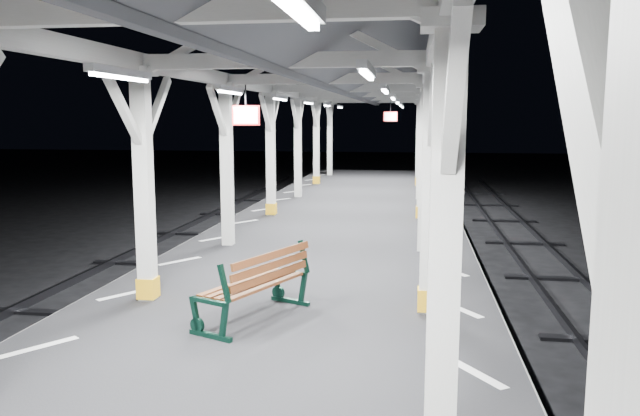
# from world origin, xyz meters

# --- Properties ---
(platform) EXTENTS (6.00, 50.00, 1.00)m
(platform) POSITION_xyz_m (0.00, 0.00, 0.50)
(platform) COLOR black
(platform) RESTS_ON ground
(hazard_stripes_left) EXTENTS (1.00, 48.00, 0.01)m
(hazard_stripes_left) POSITION_xyz_m (-2.45, 0.00, 1.00)
(hazard_stripes_left) COLOR silver
(hazard_stripes_left) RESTS_ON platform
(hazard_stripes_right) EXTENTS (1.00, 48.00, 0.01)m
(hazard_stripes_right) POSITION_xyz_m (2.45, 0.00, 1.00)
(hazard_stripes_right) COLOR silver
(hazard_stripes_right) RESTS_ON platform
(canopy) EXTENTS (5.40, 49.00, 4.65)m
(canopy) POSITION_xyz_m (0.00, -0.01, 4.56)
(canopy) COLOR silver
(canopy) RESTS_ON platform
(bench_mid) EXTENTS (1.28, 1.86, 0.95)m
(bench_mid) POSITION_xyz_m (-0.16, 1.32, 1.51)
(bench_mid) COLOR black
(bench_mid) RESTS_ON platform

